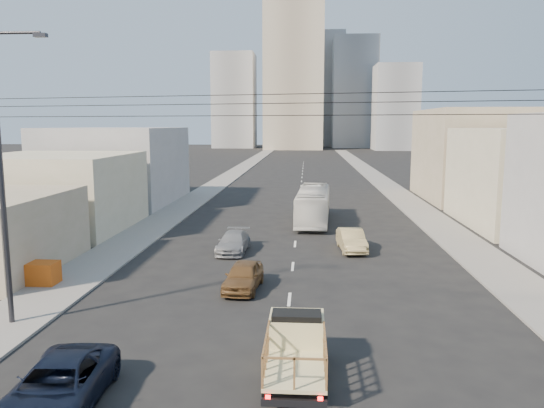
# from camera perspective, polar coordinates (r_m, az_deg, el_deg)

# --- Properties ---
(ground) EXTENTS (420.00, 420.00, 0.00)m
(ground) POSITION_cam_1_polar(r_m,az_deg,el_deg) (18.44, 1.00, -18.20)
(ground) COLOR black
(ground) RESTS_ON ground
(sidewalk_left) EXTENTS (3.50, 180.00, 0.12)m
(sidewalk_left) POSITION_cam_1_polar(r_m,az_deg,el_deg) (87.74, -4.46, 3.09)
(sidewalk_left) COLOR slate
(sidewalk_left) RESTS_ON ground
(sidewalk_right) EXTENTS (3.50, 180.00, 0.12)m
(sidewalk_right) POSITION_cam_1_polar(r_m,az_deg,el_deg) (87.53, 10.98, 2.95)
(sidewalk_right) COLOR slate
(sidewalk_right) RESTS_ON ground
(lane_dashes) EXTENTS (0.15, 104.00, 0.01)m
(lane_dashes) POSITION_cam_1_polar(r_m,az_deg,el_deg) (69.95, 3.11, 1.68)
(lane_dashes) COLOR silver
(lane_dashes) RESTS_ON ground
(flatbed_pickup) EXTENTS (1.95, 4.41, 1.90)m
(flatbed_pickup) POSITION_cam_1_polar(r_m,az_deg,el_deg) (18.10, 2.59, -14.91)
(flatbed_pickup) COLOR beige
(flatbed_pickup) RESTS_ON ground
(navy_pickup) EXTENTS (2.70, 5.33, 1.44)m
(navy_pickup) POSITION_cam_1_polar(r_m,az_deg,el_deg) (17.52, -22.03, -17.71)
(navy_pickup) COLOR black
(navy_pickup) RESTS_ON ground
(city_bus) EXTENTS (3.13, 11.08, 3.05)m
(city_bus) POSITION_cam_1_polar(r_m,az_deg,el_deg) (45.42, 4.45, -0.09)
(city_bus) COLOR silver
(city_bus) RESTS_ON ground
(sedan_brown) EXTENTS (1.98, 4.23, 1.40)m
(sedan_brown) POSITION_cam_1_polar(r_m,az_deg,el_deg) (27.15, -3.10, -7.73)
(sedan_brown) COLOR brown
(sedan_brown) RESTS_ON ground
(sedan_tan) EXTENTS (1.87, 4.47, 1.44)m
(sedan_tan) POSITION_cam_1_polar(r_m,az_deg,el_deg) (35.66, 8.55, -3.85)
(sedan_tan) COLOR tan
(sedan_tan) RESTS_ON ground
(sedan_grey) EXTENTS (1.99, 4.57, 1.31)m
(sedan_grey) POSITION_cam_1_polar(r_m,az_deg,el_deg) (35.01, -4.18, -4.11)
(sedan_grey) COLOR gray
(sedan_grey) RESTS_ON ground
(streetlamp_left) EXTENTS (2.36, 0.25, 12.00)m
(streetlamp_left) POSITION_cam_1_polar(r_m,az_deg,el_deg) (23.87, -26.94, 3.14)
(streetlamp_left) COLOR #2D2D33
(streetlamp_left) RESTS_ON ground
(overhead_wires) EXTENTS (23.01, 5.02, 0.72)m
(overhead_wires) POSITION_cam_1_polar(r_m,az_deg,el_deg) (17.98, 1.31, 10.67)
(overhead_wires) COLOR black
(overhead_wires) RESTS_ON ground
(crate_stack) EXTENTS (1.80, 1.20, 1.14)m
(crate_stack) POSITION_cam_1_polar(r_m,az_deg,el_deg) (30.19, -23.71, -6.81)
(crate_stack) COLOR #BC4D11
(crate_stack) RESTS_ON sidewalk_left
(bldg_right_mid) EXTENTS (11.00, 14.00, 8.00)m
(bldg_right_mid) POSITION_cam_1_polar(r_m,az_deg,el_deg) (48.42, 26.53, 2.52)
(bldg_right_mid) COLOR #B5AF92
(bldg_right_mid) RESTS_ON ground
(bldg_right_far) EXTENTS (12.00, 16.00, 10.00)m
(bldg_right_far) POSITION_cam_1_polar(r_m,az_deg,el_deg) (63.52, 21.47, 4.94)
(bldg_right_far) COLOR gray
(bldg_right_far) RESTS_ON ground
(bldg_left_mid) EXTENTS (11.00, 12.00, 6.00)m
(bldg_left_mid) POSITION_cam_1_polar(r_m,az_deg,el_deg) (45.34, -22.12, 1.17)
(bldg_left_mid) COLOR #B5AF92
(bldg_left_mid) RESTS_ON ground
(bldg_left_far) EXTENTS (12.00, 16.00, 8.00)m
(bldg_left_far) POSITION_cam_1_polar(r_m,az_deg,el_deg) (59.20, -16.31, 4.00)
(bldg_left_far) COLOR #949497
(bldg_left_far) RESTS_ON ground
(high_rise_tower) EXTENTS (20.00, 20.00, 60.00)m
(high_rise_tower) POSITION_cam_1_polar(r_m,az_deg,el_deg) (187.77, 2.38, 15.13)
(high_rise_tower) COLOR #9E917B
(high_rise_tower) RESTS_ON ground
(midrise_ne) EXTENTS (16.00, 16.00, 40.00)m
(midrise_ne) POSITION_cam_1_polar(r_m,az_deg,el_deg) (202.53, 8.83, 11.71)
(midrise_ne) COLOR gray
(midrise_ne) RESTS_ON ground
(midrise_nw) EXTENTS (15.00, 15.00, 34.00)m
(midrise_nw) POSITION_cam_1_polar(r_m,az_deg,el_deg) (198.46, -4.06, 10.99)
(midrise_nw) COLOR gray
(midrise_nw) RESTS_ON ground
(midrise_back) EXTENTS (18.00, 18.00, 44.00)m
(midrise_back) POSITION_cam_1_polar(r_m,az_deg,el_deg) (216.95, 5.27, 12.08)
(midrise_back) COLOR #949497
(midrise_back) RESTS_ON ground
(midrise_east) EXTENTS (14.00, 14.00, 28.00)m
(midrise_east) POSITION_cam_1_polar(r_m,az_deg,el_deg) (183.88, 13.12, 10.06)
(midrise_east) COLOR gray
(midrise_east) RESTS_ON ground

